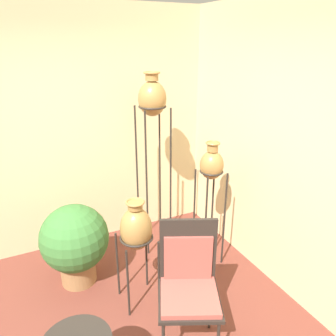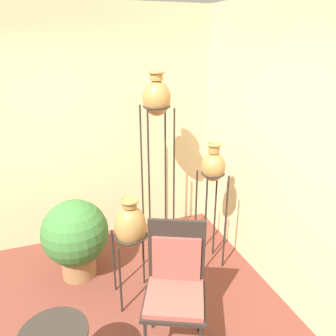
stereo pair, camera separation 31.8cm
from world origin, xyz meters
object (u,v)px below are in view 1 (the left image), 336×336
at_px(chair, 189,279).
at_px(potted_plant, 75,241).
at_px(vase_stand_tall, 152,104).
at_px(vase_stand_medium, 212,169).
at_px(vase_stand_short, 136,229).

relative_size(chair, potted_plant, 1.26).
height_order(vase_stand_tall, vase_stand_medium, vase_stand_tall).
relative_size(vase_stand_short, potted_plant, 1.24).
bearing_deg(potted_plant, vase_stand_medium, -11.58).
distance_m(vase_stand_medium, chair, 1.20).
distance_m(vase_stand_tall, vase_stand_short, 1.31).
distance_m(vase_stand_tall, chair, 1.77).
bearing_deg(vase_stand_tall, vase_stand_short, -123.20).
bearing_deg(vase_stand_medium, chair, -130.92).
xyz_separation_m(vase_stand_tall, vase_stand_short, (-0.50, -0.77, -0.92)).
distance_m(chair, potted_plant, 1.29).
bearing_deg(vase_stand_medium, vase_stand_short, -165.68).
bearing_deg(chair, vase_stand_tall, 102.09).
xyz_separation_m(vase_stand_short, potted_plant, (-0.46, 0.51, -0.30)).
xyz_separation_m(vase_stand_tall, vase_stand_medium, (0.41, -0.54, -0.59)).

